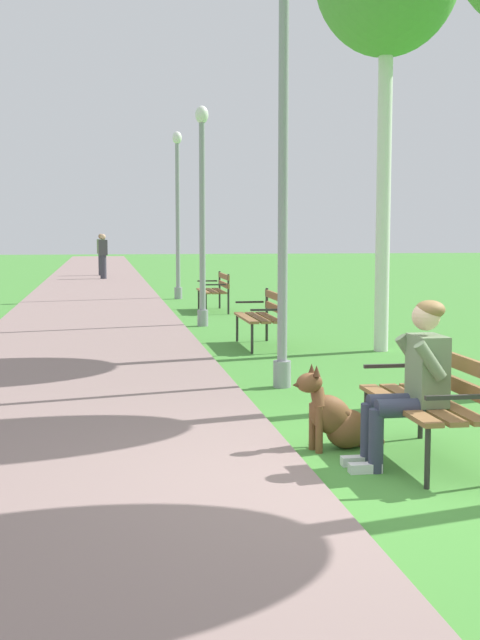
{
  "coord_description": "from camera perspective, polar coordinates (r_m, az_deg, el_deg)",
  "views": [
    {
      "loc": [
        -1.82,
        -5.64,
        1.76
      ],
      "look_at": [
        -0.52,
        2.49,
        0.9
      ],
      "focal_mm": 48.21,
      "sensor_mm": 36.0,
      "label": 1
    }
  ],
  "objects": [
    {
      "name": "ground_plane",
      "position": [
        6.18,
        8.58,
        -10.63
      ],
      "size": [
        120.0,
        120.0,
        0.0
      ],
      "primitive_type": "plane",
      "color": "#478E38"
    },
    {
      "name": "paved_path",
      "position": [
        29.69,
        -9.6,
        2.5
      ],
      "size": [
        3.46,
        60.0,
        0.04
      ],
      "primitive_type": "cube",
      "color": "gray",
      "rests_on": "ground"
    },
    {
      "name": "park_bench_near",
      "position": [
        6.73,
        12.62,
        -4.87
      ],
      "size": [
        0.55,
        1.5,
        0.85
      ],
      "color": "olive",
      "rests_on": "ground"
    },
    {
      "name": "park_bench_mid",
      "position": [
        13.01,
        1.58,
        0.44
      ],
      "size": [
        0.55,
        1.5,
        0.85
      ],
      "color": "olive",
      "rests_on": "ground"
    },
    {
      "name": "park_bench_far",
      "position": [
        18.79,
        -1.63,
        2.13
      ],
      "size": [
        0.55,
        1.5,
        0.85
      ],
      "color": "olive",
      "rests_on": "ground"
    },
    {
      "name": "person_seated_on_near_bench",
      "position": [
        6.49,
        11.43,
        -3.73
      ],
      "size": [
        0.74,
        0.49,
        1.25
      ],
      "color": "#33384C",
      "rests_on": "ground"
    },
    {
      "name": "dog_brown",
      "position": [
        6.99,
        6.36,
        -6.47
      ],
      "size": [
        0.83,
        0.36,
        0.71
      ],
      "color": "brown",
      "rests_on": "ground"
    },
    {
      "name": "lamp_post_near",
      "position": [
        9.6,
        2.88,
        10.03
      ],
      "size": [
        0.24,
        0.24,
        4.73
      ],
      "color": "gray",
      "rests_on": "ground"
    },
    {
      "name": "lamp_post_mid",
      "position": [
        15.84,
        -2.52,
        7.09
      ],
      "size": [
        0.24,
        0.24,
        4.01
      ],
      "color": "gray",
      "rests_on": "ground"
    },
    {
      "name": "lamp_post_far",
      "position": [
        22.29,
        -4.16,
        7.09
      ],
      "size": [
        0.24,
        0.24,
        4.28
      ],
      "color": "gray",
      "rests_on": "ground"
    },
    {
      "name": "pedestrian_distant",
      "position": [
        33.85,
        -9.2,
        4.31
      ],
      "size": [
        0.32,
        0.22,
        1.65
      ],
      "color": "#383842",
      "rests_on": "ground"
    },
    {
      "name": "pedestrian_further_distant",
      "position": [
        31.38,
        -9.07,
        4.19
      ],
      "size": [
        0.32,
        0.22,
        1.65
      ],
      "color": "#383842",
      "rests_on": "ground"
    }
  ]
}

